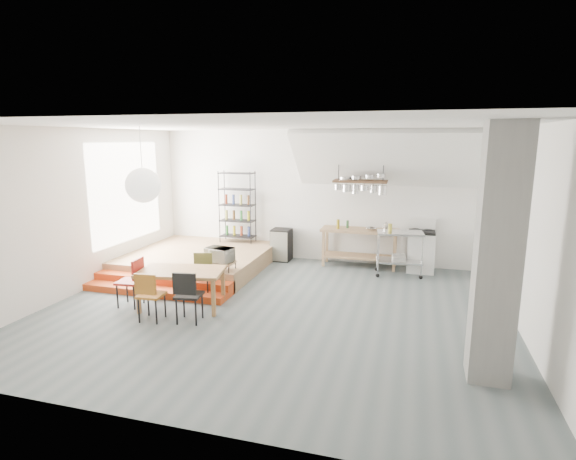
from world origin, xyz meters
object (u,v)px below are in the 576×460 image
(dining_table, at_px, (181,274))
(rolling_cart, at_px, (399,247))
(stove, at_px, (421,251))
(mini_fridge, at_px, (281,245))

(dining_table, relative_size, rolling_cart, 1.51)
(dining_table, bearing_deg, stove, 30.11)
(dining_table, bearing_deg, rolling_cart, 29.63)
(mini_fridge, bearing_deg, rolling_cart, -9.88)
(rolling_cart, distance_m, mini_fridge, 2.92)
(rolling_cart, bearing_deg, dining_table, -146.96)
(stove, bearing_deg, rolling_cart, -135.73)
(rolling_cart, bearing_deg, mini_fridge, 162.92)
(rolling_cart, height_order, mini_fridge, rolling_cart)
(stove, height_order, mini_fridge, stove)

